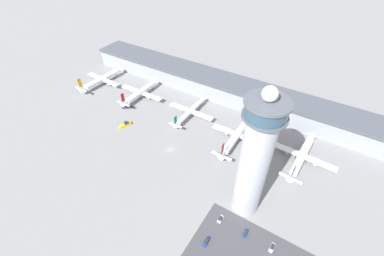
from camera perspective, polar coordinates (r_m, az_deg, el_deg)
name	(u,v)px	position (r m, az deg, el deg)	size (l,w,h in m)	color
ground_plane	(170,149)	(160.37, -4.88, -4.72)	(1000.00, 1000.00, 0.00)	gray
terminal_building	(222,87)	(203.01, 6.70, 8.93)	(240.32, 25.00, 15.49)	#9399A3
control_tower	(255,159)	(111.31, 13.76, -6.76)	(17.07, 17.07, 69.24)	#ADB2BC
airplane_gate_alpha	(102,79)	(231.49, -19.39, 10.22)	(35.89, 42.68, 14.49)	white
airplane_gate_bravo	(140,92)	(205.62, -11.39, 7.77)	(38.42, 38.93, 13.62)	white
airplane_gate_charlie	(190,111)	(182.16, -0.38, 3.71)	(34.98, 38.39, 11.58)	white
airplane_gate_delta	(237,135)	(165.44, 9.99, -1.48)	(34.57, 45.88, 14.00)	silver
airplane_gate_echo	(302,156)	(162.53, 23.26, -5.70)	(38.81, 42.30, 14.31)	white
service_truck_catering	(128,107)	(198.04, -14.10, 4.61)	(7.54, 6.59, 3.05)	black
service_truck_fuel	(125,125)	(181.50, -14.58, 0.73)	(5.39, 8.56, 3.01)	black
car_yellow_taxi	(206,242)	(125.52, 3.18, -23.91)	(1.74, 4.77, 1.46)	black
car_navy_sedan	(245,233)	(129.43, 11.76, -21.95)	(1.77, 4.10, 1.38)	black
car_grey_coupe	(221,219)	(131.20, 6.37, -19.45)	(1.87, 4.26, 1.43)	black
car_black_suv	(272,247)	(129.26, 17.38, -23.98)	(1.87, 4.73, 1.37)	black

